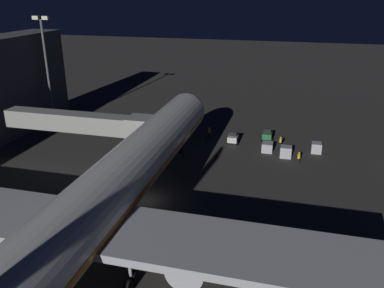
{
  "coord_description": "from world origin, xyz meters",
  "views": [
    {
      "loc": [
        -15.89,
        38.39,
        23.3
      ],
      "look_at": [
        -3.0,
        -10.62,
        3.5
      ],
      "focal_mm": 37.18,
      "sensor_mm": 36.0,
      "label": 1
    }
  ],
  "objects_px": {
    "pushback_tug": "(233,138)",
    "baggage_container_mid_row": "(316,148)",
    "ground_crew_marshaller_fwd": "(280,141)",
    "baggage_container_far_row": "(286,152)",
    "airliner_at_gate": "(95,208)",
    "apron_floodlight_mast": "(47,66)",
    "baggage_tug_lead": "(267,135)",
    "ground_crew_under_port_wing": "(299,158)",
    "traffic_cone_nose_port": "(203,140)",
    "baggage_container_near_belt": "(267,147)",
    "traffic_cone_nose_starboard": "(177,138)",
    "ground_crew_near_nose_gear": "(209,132)",
    "jet_bridge": "(88,123)"
  },
  "relations": [
    {
      "from": "pushback_tug",
      "to": "baggage_container_mid_row",
      "type": "xyz_separation_m",
      "value": [
        -12.95,
        0.9,
        0.0
      ]
    },
    {
      "from": "pushback_tug",
      "to": "ground_crew_marshaller_fwd",
      "type": "height_order",
      "value": "pushback_tug"
    },
    {
      "from": "baggage_container_far_row",
      "to": "ground_crew_marshaller_fwd",
      "type": "bearing_deg",
      "value": -75.42
    },
    {
      "from": "airliner_at_gate",
      "to": "ground_crew_marshaller_fwd",
      "type": "bearing_deg",
      "value": -113.82
    },
    {
      "from": "apron_floodlight_mast",
      "to": "baggage_tug_lead",
      "type": "relative_size",
      "value": 7.66
    },
    {
      "from": "apron_floodlight_mast",
      "to": "ground_crew_under_port_wing",
      "type": "relative_size",
      "value": 10.49
    },
    {
      "from": "airliner_at_gate",
      "to": "traffic_cone_nose_port",
      "type": "xyz_separation_m",
      "value": [
        -2.2,
        -31.99,
        -5.22
      ]
    },
    {
      "from": "baggage_container_near_belt",
      "to": "traffic_cone_nose_starboard",
      "type": "xyz_separation_m",
      "value": [
        14.89,
        -1.42,
        -0.44
      ]
    },
    {
      "from": "airliner_at_gate",
      "to": "baggage_container_mid_row",
      "type": "bearing_deg",
      "value": -121.92
    },
    {
      "from": "baggage_container_near_belt",
      "to": "ground_crew_near_nose_gear",
      "type": "bearing_deg",
      "value": -20.74
    },
    {
      "from": "airliner_at_gate",
      "to": "baggage_tug_lead",
      "type": "relative_size",
      "value": 26.21
    },
    {
      "from": "baggage_tug_lead",
      "to": "baggage_container_near_belt",
      "type": "xyz_separation_m",
      "value": [
        -0.46,
        5.31,
        -0.07
      ]
    },
    {
      "from": "jet_bridge",
      "to": "baggage_container_far_row",
      "type": "relative_size",
      "value": 13.37
    },
    {
      "from": "baggage_container_far_row",
      "to": "traffic_cone_nose_port",
      "type": "height_order",
      "value": "baggage_container_far_row"
    },
    {
      "from": "airliner_at_gate",
      "to": "baggage_tug_lead",
      "type": "height_order",
      "value": "airliner_at_gate"
    },
    {
      "from": "traffic_cone_nose_port",
      "to": "baggage_container_far_row",
      "type": "bearing_deg",
      "value": 167.6
    },
    {
      "from": "ground_crew_near_nose_gear",
      "to": "ground_crew_marshaller_fwd",
      "type": "xyz_separation_m",
      "value": [
        -11.76,
        1.43,
        -0.02
      ]
    },
    {
      "from": "baggage_container_mid_row",
      "to": "ground_crew_under_port_wing",
      "type": "relative_size",
      "value": 0.88
    },
    {
      "from": "baggage_container_far_row",
      "to": "ground_crew_marshaller_fwd",
      "type": "distance_m",
      "value": 3.97
    },
    {
      "from": "baggage_container_far_row",
      "to": "traffic_cone_nose_port",
      "type": "xyz_separation_m",
      "value": [
        13.32,
        -2.93,
        -0.56
      ]
    },
    {
      "from": "traffic_cone_nose_starboard",
      "to": "baggage_container_near_belt",
      "type": "bearing_deg",
      "value": 174.55
    },
    {
      "from": "pushback_tug",
      "to": "ground_crew_near_nose_gear",
      "type": "xyz_separation_m",
      "value": [
        4.24,
        -1.39,
        0.18
      ]
    },
    {
      "from": "traffic_cone_nose_starboard",
      "to": "baggage_container_far_row",
      "type": "bearing_deg",
      "value": 170.61
    },
    {
      "from": "airliner_at_gate",
      "to": "baggage_container_mid_row",
      "type": "distance_m",
      "value": 38.04
    },
    {
      "from": "jet_bridge",
      "to": "baggage_container_near_belt",
      "type": "bearing_deg",
      "value": -158.48
    },
    {
      "from": "ground_crew_near_nose_gear",
      "to": "ground_crew_marshaller_fwd",
      "type": "relative_size",
      "value": 1.01
    },
    {
      "from": "jet_bridge",
      "to": "pushback_tug",
      "type": "bearing_deg",
      "value": -147.48
    },
    {
      "from": "apron_floodlight_mast",
      "to": "traffic_cone_nose_port",
      "type": "xyz_separation_m",
      "value": [
        -27.7,
        0.57,
        -10.79
      ]
    },
    {
      "from": "airliner_at_gate",
      "to": "ground_crew_under_port_wing",
      "type": "relative_size",
      "value": 35.9
    },
    {
      "from": "baggage_tug_lead",
      "to": "traffic_cone_nose_starboard",
      "type": "relative_size",
      "value": 4.56
    },
    {
      "from": "airliner_at_gate",
      "to": "traffic_cone_nose_port",
      "type": "relative_size",
      "value": 119.54
    },
    {
      "from": "baggage_container_near_belt",
      "to": "ground_crew_near_nose_gear",
      "type": "height_order",
      "value": "ground_crew_near_nose_gear"
    },
    {
      "from": "airliner_at_gate",
      "to": "traffic_cone_nose_starboard",
      "type": "distance_m",
      "value": 32.49
    },
    {
      "from": "jet_bridge",
      "to": "baggage_tug_lead",
      "type": "xyz_separation_m",
      "value": [
        -24.18,
        -15.02,
        -4.82
      ]
    },
    {
      "from": "traffic_cone_nose_port",
      "to": "ground_crew_near_nose_gear",
      "type": "bearing_deg",
      "value": -103.62
    },
    {
      "from": "baggage_container_mid_row",
      "to": "pushback_tug",
      "type": "bearing_deg",
      "value": -3.96
    },
    {
      "from": "baggage_container_far_row",
      "to": "ground_crew_under_port_wing",
      "type": "height_order",
      "value": "ground_crew_under_port_wing"
    },
    {
      "from": "jet_bridge",
      "to": "baggage_container_near_belt",
      "type": "distance_m",
      "value": 26.94
    },
    {
      "from": "airliner_at_gate",
      "to": "traffic_cone_nose_starboard",
      "type": "bearing_deg",
      "value": -86.07
    },
    {
      "from": "airliner_at_gate",
      "to": "pushback_tug",
      "type": "height_order",
      "value": "airliner_at_gate"
    },
    {
      "from": "baggage_container_mid_row",
      "to": "traffic_cone_nose_starboard",
      "type": "relative_size",
      "value": 2.93
    },
    {
      "from": "ground_crew_under_port_wing",
      "to": "traffic_cone_nose_starboard",
      "type": "distance_m",
      "value": 20.25
    },
    {
      "from": "ground_crew_marshaller_fwd",
      "to": "ground_crew_under_port_wing",
      "type": "distance_m",
      "value": 6.64
    },
    {
      "from": "traffic_cone_nose_port",
      "to": "ground_crew_marshaller_fwd",
      "type": "bearing_deg",
      "value": -175.77
    },
    {
      "from": "baggage_container_near_belt",
      "to": "traffic_cone_nose_port",
      "type": "distance_m",
      "value": 10.6
    },
    {
      "from": "airliner_at_gate",
      "to": "jet_bridge",
      "type": "height_order",
      "value": "airliner_at_gate"
    },
    {
      "from": "baggage_container_mid_row",
      "to": "ground_crew_marshaller_fwd",
      "type": "height_order",
      "value": "ground_crew_marshaller_fwd"
    },
    {
      "from": "jet_bridge",
      "to": "baggage_container_mid_row",
      "type": "height_order",
      "value": "jet_bridge"
    },
    {
      "from": "ground_crew_near_nose_gear",
      "to": "baggage_tug_lead",
      "type": "bearing_deg",
      "value": -170.72
    },
    {
      "from": "ground_crew_marshaller_fwd",
      "to": "airliner_at_gate",
      "type": "bearing_deg",
      "value": 66.18
    }
  ]
}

